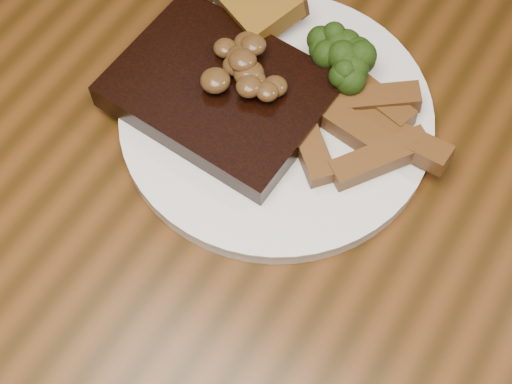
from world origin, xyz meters
TOP-DOWN VIEW (x-y plane):
  - dining_table at (0.00, 0.00)m, footprint 1.60×0.90m
  - plate at (-0.05, 0.07)m, footprint 0.28×0.28m
  - steak at (-0.10, 0.05)m, footprint 0.19×0.15m
  - steak_bone at (-0.10, -0.01)m, footprint 0.14×0.02m
  - mushroom_pile at (-0.09, 0.07)m, footprint 0.08×0.08m
  - garlic_bread at (-0.13, 0.15)m, footprint 0.12×0.09m
  - potato_wedges at (0.02, 0.07)m, footprint 0.11×0.11m
  - broccoli_cluster at (-0.01, 0.14)m, footprint 0.08×0.08m

SIDE VIEW (x-z plane):
  - dining_table at x=0.00m, z-range 0.28..1.03m
  - plate at x=-0.05m, z-range 0.75..0.76m
  - steak_bone at x=-0.10m, z-range 0.76..0.78m
  - garlic_bread at x=-0.13m, z-range 0.76..0.78m
  - potato_wedges at x=0.02m, z-range 0.76..0.79m
  - steak at x=-0.10m, z-range 0.76..0.79m
  - broccoli_cluster at x=-0.01m, z-range 0.76..0.80m
  - mushroom_pile at x=-0.09m, z-range 0.79..0.82m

